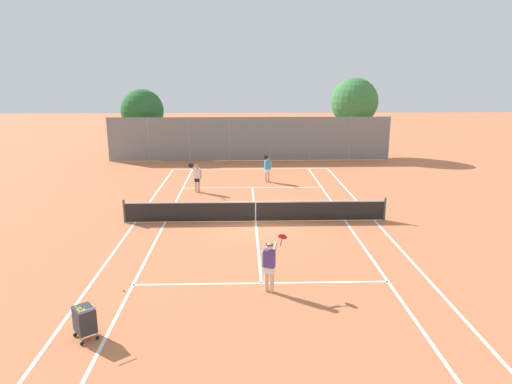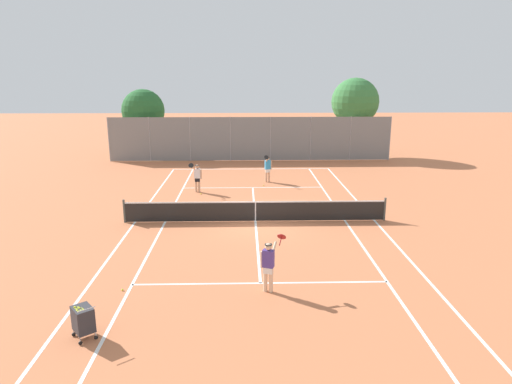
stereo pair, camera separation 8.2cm
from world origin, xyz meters
name	(u,v)px [view 1 (the left image)]	position (x,y,z in m)	size (l,w,h in m)	color
ground_plane	(256,221)	(0.00, 0.00, 0.00)	(120.00, 120.00, 0.00)	#C67047
court_line_markings	(256,221)	(0.00, 0.00, 0.00)	(11.10, 23.90, 0.01)	white
tennis_net	(256,211)	(0.00, 0.00, 0.51)	(12.00, 0.10, 1.07)	#474C47
ball_cart	(84,319)	(-4.62, -9.42, 0.53)	(0.75, 0.78, 0.96)	#2D2D33
player_near_side	(270,264)	(0.22, -6.97, 0.93)	(0.84, 0.69, 1.77)	beige
player_far_left	(197,176)	(-3.17, 5.42, 0.93)	(0.67, 0.73, 1.77)	#D8A884
player_far_right	(267,167)	(0.96, 7.83, 0.93)	(0.52, 0.85, 1.77)	#D8A884
loose_tennis_ball_0	(305,202)	(2.72, 3.12, 0.03)	(0.07, 0.07, 0.07)	#D1DB33
loose_tennis_ball_1	(123,290)	(-4.33, -6.81, 0.03)	(0.07, 0.07, 0.07)	#D1DB33
loose_tennis_ball_2	(263,185)	(0.68, 6.81, 0.03)	(0.07, 0.07, 0.07)	#D1DB33
loose_tennis_ball_3	(201,194)	(-2.94, 4.92, 0.03)	(0.07, 0.07, 0.07)	#D1DB33
back_fence	(250,139)	(0.00, 15.15, 1.70)	(21.79, 0.08, 3.39)	gray
tree_behind_left	(143,112)	(-8.49, 17.29, 3.63)	(3.40, 3.40, 5.41)	brown
tree_behind_right	(353,103)	(8.40, 17.24, 4.25)	(3.80, 3.80, 6.28)	brown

